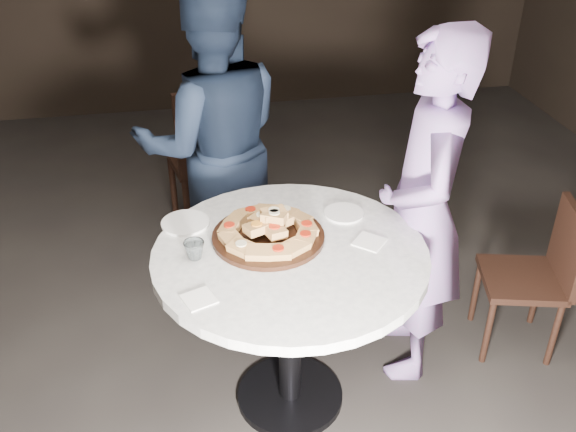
{
  "coord_description": "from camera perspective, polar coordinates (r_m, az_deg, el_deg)",
  "views": [
    {
      "loc": [
        -0.32,
        -2.19,
        2.26
      ],
      "look_at": [
        0.07,
        -0.1,
        0.95
      ],
      "focal_mm": 40.0,
      "sensor_mm": 36.0,
      "label": 1
    }
  ],
  "objects": [
    {
      "name": "napkin_far",
      "position": [
        2.6,
        7.24,
        -2.29
      ],
      "size": [
        0.16,
        0.16,
        0.01
      ],
      "primitive_type": "cube",
      "rotation": [
        0.0,
        0.0,
        -0.73
      ],
      "color": "white",
      "rests_on": "table"
    },
    {
      "name": "table",
      "position": [
        2.62,
        0.2,
        -5.85
      ],
      "size": [
        1.42,
        1.42,
        0.82
      ],
      "rotation": [
        0.0,
        0.0,
        -0.37
      ],
      "color": "black",
      "rests_on": "ground"
    },
    {
      "name": "diner_teal",
      "position": [
        2.83,
        11.91,
        0.2
      ],
      "size": [
        0.52,
        0.67,
        1.64
      ],
      "primitive_type": "imported",
      "rotation": [
        0.0,
        0.0,
        -1.8
      ],
      "color": "#8167A6",
      "rests_on": "ground"
    },
    {
      "name": "plate_left",
      "position": [
        2.73,
        -9.11,
        -0.6
      ],
      "size": [
        0.22,
        0.22,
        0.01
      ],
      "primitive_type": "cylinder",
      "rotation": [
        0.0,
        0.0,
        0.07
      ],
      "color": "white",
      "rests_on": "table"
    },
    {
      "name": "serving_board",
      "position": [
        2.6,
        -1.76,
        -1.84
      ],
      "size": [
        0.48,
        0.48,
        0.02
      ],
      "primitive_type": "cylinder",
      "rotation": [
        0.0,
        0.0,
        -0.06
      ],
      "color": "black",
      "rests_on": "table"
    },
    {
      "name": "water_glass",
      "position": [
        2.49,
        -8.33,
        -3.01
      ],
      "size": [
        0.08,
        0.08,
        0.08
      ],
      "primitive_type": "imported",
      "rotation": [
        0.0,
        0.0,
        0.03
      ],
      "color": "silver",
      "rests_on": "table"
    },
    {
      "name": "focaccia_pile",
      "position": [
        2.57,
        -1.71,
        -1.05
      ],
      "size": [
        0.41,
        0.4,
        0.11
      ],
      "rotation": [
        0.0,
        0.0,
        -0.03
      ],
      "color": "#B07D44",
      "rests_on": "serving_board"
    },
    {
      "name": "diner_navy",
      "position": [
        3.34,
        -6.64,
        6.36
      ],
      "size": [
        0.85,
        0.68,
        1.7
      ],
      "primitive_type": "imported",
      "rotation": [
        0.0,
        0.0,
        3.18
      ],
      "color": "black",
      "rests_on": "ground"
    },
    {
      "name": "napkin_near",
      "position": [
        2.31,
        -7.92,
        -7.31
      ],
      "size": [
        0.14,
        0.14,
        0.01
      ],
      "primitive_type": "cube",
      "rotation": [
        0.0,
        0.0,
        0.37
      ],
      "color": "white",
      "rests_on": "table"
    },
    {
      "name": "plate_right",
      "position": [
        2.77,
        4.99,
        0.26
      ],
      "size": [
        0.2,
        0.2,
        0.01
      ],
      "primitive_type": "cylinder",
      "rotation": [
        0.0,
        0.0,
        -0.15
      ],
      "color": "white",
      "rests_on": "table"
    },
    {
      "name": "chair_far",
      "position": [
        3.87,
        -6.69,
        5.76
      ],
      "size": [
        0.56,
        0.58,
        1.03
      ],
      "rotation": [
        0.0,
        0.0,
        3.33
      ],
      "color": "black",
      "rests_on": "ground"
    },
    {
      "name": "floor",
      "position": [
        3.17,
        -1.53,
        -14.03
      ],
      "size": [
        7.0,
        7.0,
        0.0
      ],
      "primitive_type": "plane",
      "color": "black",
      "rests_on": "ground"
    },
    {
      "name": "chair_right",
      "position": [
        3.28,
        21.55,
        -4.48
      ],
      "size": [
        0.46,
        0.44,
        0.78
      ],
      "rotation": [
        0.0,
        0.0,
        -1.82
      ],
      "color": "black",
      "rests_on": "ground"
    }
  ]
}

